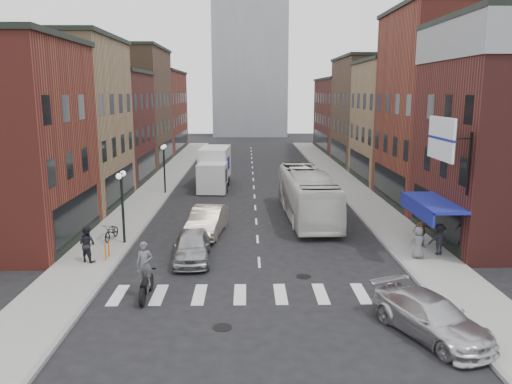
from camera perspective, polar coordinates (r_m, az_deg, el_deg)
ground at (r=24.16m, az=0.42°, el=-8.83°), size 160.00×160.00×0.00m
sidewalk_left at (r=46.11m, az=-10.89°, el=0.83°), size 3.00×74.00×0.15m
sidewalk_right at (r=46.32m, az=10.30°, el=0.90°), size 3.00×74.00×0.15m
curb_left at (r=45.89m, az=-9.05°, el=0.74°), size 0.20×74.00×0.16m
curb_right at (r=46.07m, az=8.47°, el=0.80°), size 0.20×74.00×0.16m
crosswalk_stripes at (r=21.37m, az=0.62°, el=-11.60°), size 12.00×2.20×0.01m
bldg_left_mid_a at (r=39.46m, az=-22.64°, el=7.32°), size 10.30×10.20×12.30m
bldg_left_mid_b at (r=48.95m, az=-18.29°, el=7.06°), size 10.30×10.20×10.30m
bldg_left_far_a at (r=59.47m, az=-15.25°, el=9.34°), size 10.30×12.20×13.30m
bldg_left_far_b at (r=73.15m, az=-12.54°, el=8.98°), size 10.30×16.20×11.30m
bldg_right_mid_a at (r=39.86m, az=22.26°, el=8.82°), size 10.30×10.20×14.30m
bldg_right_mid_b at (r=49.27m, az=17.57°, el=7.71°), size 10.30×10.20×11.30m
bldg_right_far_a at (r=59.77m, az=14.26°, el=8.91°), size 10.30×12.20×12.30m
bldg_right_far_b at (r=73.41m, az=11.36°, el=8.65°), size 10.30×16.20×10.30m
awning_blue at (r=27.50m, az=19.23°, el=-1.26°), size 1.80×5.00×0.78m
billboard_sign at (r=25.01m, az=20.58°, el=5.59°), size 1.52×3.00×3.70m
distant_tower at (r=102.04m, az=-0.73°, el=20.75°), size 14.00×14.00×50.00m
streetlamp_near at (r=28.06m, az=-15.07°, el=-0.18°), size 0.32×1.22×4.11m
streetlamp_far at (r=41.59m, az=-10.47°, el=3.67°), size 0.32×1.22×4.11m
bike_rack at (r=26.16m, az=-16.65°, el=-6.45°), size 0.08×0.68×0.80m
box_truck at (r=44.27m, az=-4.79°, el=2.70°), size 2.72×8.06×3.46m
motorcycle_rider at (r=21.03m, az=-12.54°, el=-8.95°), size 0.68×2.38×2.42m
transit_bus at (r=33.48m, az=5.86°, el=-0.31°), size 3.10×11.57×3.20m
sedan_left_near at (r=25.32m, az=-7.35°, el=-6.14°), size 2.08×4.59×1.53m
sedan_left_far at (r=29.73m, az=-5.63°, el=-3.33°), size 2.34×5.18×1.65m
curb_car at (r=18.78m, az=19.37°, el=-13.31°), size 3.75×5.19×1.40m
parked_bicycle at (r=29.33m, az=-16.16°, el=-4.36°), size 0.85×1.85×0.94m
ped_left_solo at (r=25.84m, az=-18.74°, el=-5.65°), size 1.00×0.82×1.78m
ped_right_a at (r=27.20m, az=20.20°, el=-5.09°), size 1.09×0.62×1.62m
ped_right_b at (r=28.37m, az=18.40°, el=-4.23°), size 1.06×0.65×1.70m
ped_right_c at (r=26.31m, az=18.04°, el=-5.51°), size 0.81×0.55×1.61m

